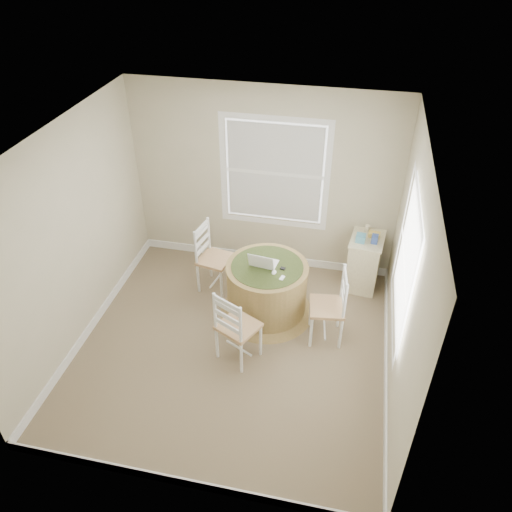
% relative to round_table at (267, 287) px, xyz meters
% --- Properties ---
extents(room, '(3.64, 3.64, 2.64)m').
position_rel_round_table_xyz_m(room, '(-0.11, -0.54, 0.90)').
color(room, '#857554').
rests_on(room, ground).
extents(round_table, '(1.20, 1.20, 0.73)m').
position_rel_round_table_xyz_m(round_table, '(0.00, 0.00, 0.00)').
color(round_table, olive).
rests_on(round_table, ground).
extents(chair_left, '(0.47, 0.49, 0.95)m').
position_rel_round_table_xyz_m(chair_left, '(-0.77, 0.35, 0.08)').
color(chair_left, white).
rests_on(chair_left, ground).
extents(chair_near, '(0.55, 0.55, 0.95)m').
position_rel_round_table_xyz_m(chair_near, '(-0.16, -0.83, 0.08)').
color(chair_near, white).
rests_on(chair_near, ground).
extents(chair_right, '(0.45, 0.47, 0.95)m').
position_rel_round_table_xyz_m(chair_right, '(0.78, -0.30, 0.08)').
color(chair_right, white).
rests_on(chair_right, ground).
extents(laptop, '(0.35, 0.32, 0.22)m').
position_rel_round_table_xyz_m(laptop, '(-0.05, 0.02, 0.36)').
color(laptop, white).
rests_on(laptop, round_table).
extents(mouse, '(0.08, 0.10, 0.03)m').
position_rel_round_table_xyz_m(mouse, '(0.11, -0.11, 0.34)').
color(mouse, white).
rests_on(mouse, round_table).
extents(phone, '(0.06, 0.10, 0.02)m').
position_rel_round_table_xyz_m(phone, '(0.22, -0.19, 0.33)').
color(phone, '#B7BABF').
rests_on(phone, round_table).
extents(keys, '(0.07, 0.06, 0.02)m').
position_rel_round_table_xyz_m(keys, '(0.19, -0.02, 0.34)').
color(keys, black).
rests_on(keys, round_table).
extents(corner_chest, '(0.49, 0.62, 0.76)m').
position_rel_round_table_xyz_m(corner_chest, '(1.18, 0.83, -0.02)').
color(corner_chest, '#F0EBB4').
rests_on(corner_chest, ground).
extents(tissue_box, '(0.13, 0.13, 0.10)m').
position_rel_round_table_xyz_m(tissue_box, '(1.09, 0.74, 0.41)').
color(tissue_box, '#509BB8').
rests_on(tissue_box, corner_chest).
extents(box_yellow, '(0.16, 0.12, 0.06)m').
position_rel_round_table_xyz_m(box_yellow, '(1.25, 0.89, 0.39)').
color(box_yellow, '#E9C052').
rests_on(box_yellow, corner_chest).
extents(box_blue, '(0.09, 0.09, 0.12)m').
position_rel_round_table_xyz_m(box_blue, '(1.26, 0.75, 0.42)').
color(box_blue, '#3752A5').
rests_on(box_blue, corner_chest).
extents(cup_cream, '(0.07, 0.07, 0.09)m').
position_rel_round_table_xyz_m(cup_cream, '(1.16, 1.00, 0.41)').
color(cup_cream, beige).
rests_on(cup_cream, corner_chest).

